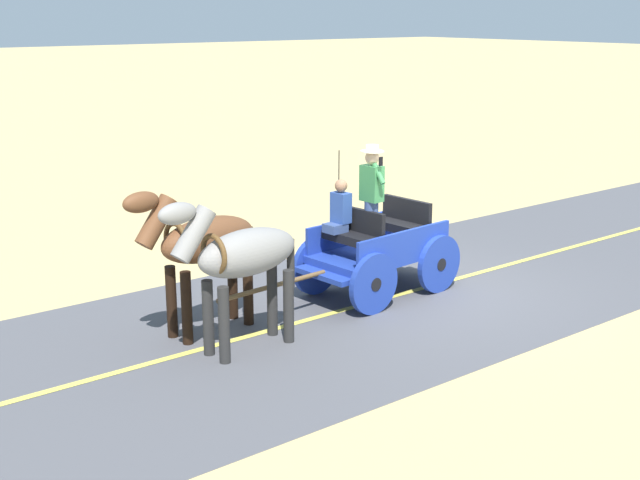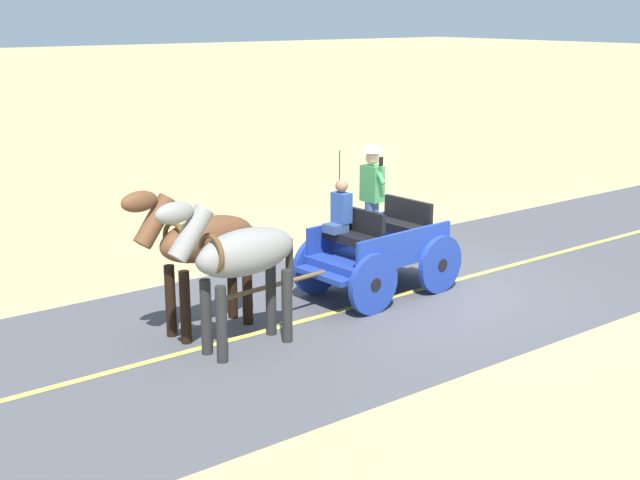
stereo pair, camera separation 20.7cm
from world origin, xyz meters
TOP-DOWN VIEW (x-y plane):
  - ground_plane at (0.00, 0.00)m, footprint 200.00×200.00m
  - road_surface at (0.00, 0.00)m, footprint 5.61×160.00m
  - road_centre_stripe at (0.00, 0.00)m, footprint 0.12×160.00m
  - horse_drawn_carriage at (0.31, 0.83)m, footprint 1.59×4.52m
  - horse_near_side at (-0.37, 3.82)m, footprint 0.66×2.13m
  - horse_off_side at (0.52, 3.89)m, footprint 0.72×2.14m

SIDE VIEW (x-z plane):
  - ground_plane at x=0.00m, z-range 0.00..0.00m
  - road_surface at x=0.00m, z-range 0.00..0.01m
  - road_centre_stripe at x=0.00m, z-range 0.01..0.01m
  - horse_drawn_carriage at x=0.31m, z-range -0.43..2.07m
  - horse_near_side at x=-0.37m, z-range 0.22..2.43m
  - horse_off_side at x=0.52m, z-range 0.22..2.43m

